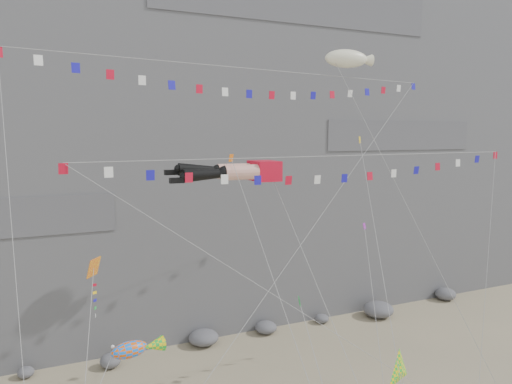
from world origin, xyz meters
TOP-DOWN VIEW (x-y plane):
  - cliff at (0.00, 32.00)m, footprint 80.00×28.00m
  - talus_boulders at (0.00, 17.00)m, footprint 60.00×3.00m
  - legs_kite at (-1.06, 7.04)m, footprint 7.55×15.68m
  - flag_banner_upper at (1.47, 8.67)m, footprint 31.52×15.20m
  - flag_banner_lower at (4.56, 4.51)m, footprint 32.33×7.12m
  - harlequin_kite at (-10.61, 1.38)m, footprint 3.23×7.51m
  - fish_windsock at (-9.11, 1.31)m, footprint 7.67×6.21m
  - delta_kite at (4.87, -2.15)m, footprint 2.98×5.71m
  - blimp_windsock at (9.01, 9.48)m, footprint 6.88×13.61m
  - small_kite_a at (-1.60, 6.04)m, footprint 1.58×13.84m
  - small_kite_b at (8.66, 6.25)m, footprint 7.07×12.34m
  - small_kite_c at (0.00, 0.44)m, footprint 1.36×8.37m
  - small_kite_d at (8.72, 7.07)m, footprint 7.36×15.39m

SIDE VIEW (x-z plane):
  - talus_boulders at x=0.00m, z-range 0.00..1.20m
  - delta_kite at x=4.87m, z-range 1.43..8.95m
  - fish_windsock at x=-9.11m, z-range 2.10..13.16m
  - small_kite_c at x=0.00m, z-range 2.89..14.80m
  - small_kite_b at x=8.66m, z-range 2.38..20.02m
  - harlequin_kite at x=-10.61m, z-range 5.05..18.75m
  - legs_kite at x=-1.06m, z-range 5.08..26.38m
  - small_kite_a at x=-1.60m, z-range 5.58..26.84m
  - flag_banner_lower at x=4.56m, z-range 7.01..26.43m
  - small_kite_d at x=8.72m, z-range 5.28..29.25m
  - flag_banner_upper at x=1.47m, z-range 7.59..37.31m
  - blimp_windsock at x=9.01m, z-range 10.10..37.33m
  - cliff at x=0.00m, z-range 0.00..50.00m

